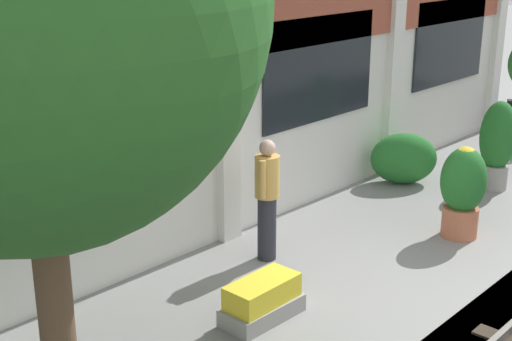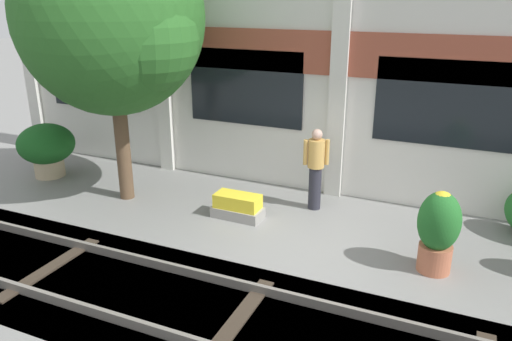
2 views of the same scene
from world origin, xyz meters
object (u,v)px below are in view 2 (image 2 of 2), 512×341
(broadleaf_tree, at_px, (111,22))
(potted_plant_fluted_column, at_px, (438,228))
(potted_plant_glazed_jar, at_px, (46,146))
(resident_by_doorway, at_px, (316,167))
(potted_plant_square_trough, at_px, (238,207))

(broadleaf_tree, bearing_deg, potted_plant_fluted_column, -4.37)
(broadleaf_tree, height_order, potted_plant_glazed_jar, broadleaf_tree)
(potted_plant_glazed_jar, relative_size, resident_by_doorway, 0.78)
(potted_plant_square_trough, height_order, potted_plant_glazed_jar, potted_plant_glazed_jar)
(broadleaf_tree, xyz_separation_m, potted_plant_fluted_column, (6.51, -0.50, -2.97))
(resident_by_doorway, bearing_deg, potted_plant_glazed_jar, -108.14)
(potted_plant_glazed_jar, bearing_deg, potted_plant_fluted_column, -5.31)
(potted_plant_fluted_column, distance_m, resident_by_doorway, 3.00)
(potted_plant_square_trough, relative_size, potted_plant_fluted_column, 0.74)
(broadleaf_tree, height_order, potted_plant_fluted_column, broadleaf_tree)
(potted_plant_square_trough, bearing_deg, resident_by_doorway, 39.77)
(potted_plant_square_trough, distance_m, resident_by_doorway, 1.79)
(potted_plant_fluted_column, relative_size, resident_by_doorway, 0.81)
(potted_plant_square_trough, bearing_deg, potted_plant_glazed_jar, 176.72)
(potted_plant_glazed_jar, bearing_deg, broadleaf_tree, -7.65)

